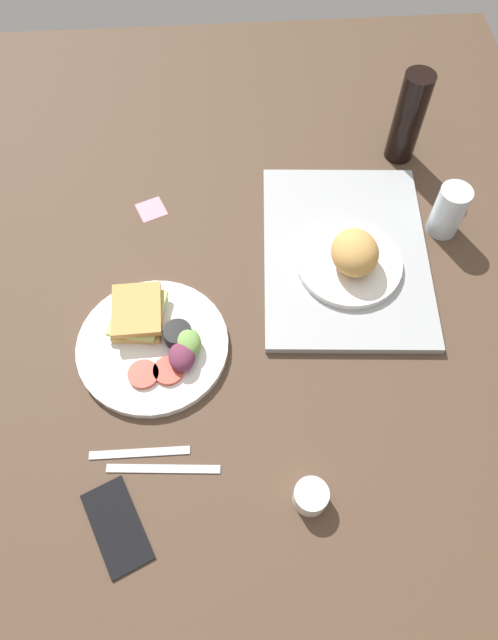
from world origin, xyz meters
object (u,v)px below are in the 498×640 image
object	(u,v)px
cell_phone	(117,526)
serving_tray	(345,253)
fork	(140,453)
drinking_glass	(449,211)
espresso_cup	(311,496)
plate_with_salad	(154,340)
bread_plate_near	(352,258)
soda_bottle	(409,118)
sticky_note	(151,209)
knife	(163,469)

from	to	relation	value
cell_phone	serving_tray	bearing A→B (deg)	114.82
fork	cell_phone	bearing A→B (deg)	-105.03
drinking_glass	espresso_cup	world-z (taller)	drinking_glass
serving_tray	plate_with_salad	distance (cm)	42.40
bread_plate_near	espresso_cup	world-z (taller)	bread_plate_near
soda_bottle	espresso_cup	size ratio (longest dim) A/B	3.77
bread_plate_near	plate_with_salad	world-z (taller)	bread_plate_near
espresso_cup	fork	size ratio (longest dim) A/B	0.33
bread_plate_near	plate_with_salad	xyz separation A→B (cm)	(14.09, -38.61, -2.86)
serving_tray	cell_phone	world-z (taller)	serving_tray
espresso_cup	sticky_note	size ratio (longest dim) A/B	1.00
fork	cell_phone	distance (cm)	12.14
plate_with_salad	bread_plate_near	bearing A→B (deg)	110.05
drinking_glass	sticky_note	world-z (taller)	drinking_glass
plate_with_salad	cell_phone	bearing A→B (deg)	-9.94
fork	knife	distance (cm)	5.00
plate_with_salad	drinking_glass	size ratio (longest dim) A/B	2.46
bread_plate_near	sticky_note	distance (cm)	44.52
espresso_cup	fork	bearing A→B (deg)	-109.12
bread_plate_near	knife	xyz separation A→B (cm)	(37.75, -37.02, -4.34)
bread_plate_near	knife	bearing A→B (deg)	-44.44
serving_tray	fork	xyz separation A→B (cm)	(38.63, -40.81, -0.55)
serving_tray	drinking_glass	world-z (taller)	drinking_glass
fork	cell_phone	size ratio (longest dim) A/B	1.18
plate_with_salad	sticky_note	world-z (taller)	plate_with_salad
espresso_cup	knife	world-z (taller)	espresso_cup
bread_plate_near	drinking_glass	size ratio (longest dim) A/B	1.84
drinking_glass	sticky_note	distance (cm)	62.15
drinking_glass	soda_bottle	size ratio (longest dim) A/B	0.54
serving_tray	cell_phone	distance (cm)	66.90
plate_with_salad	drinking_glass	bearing A→B (deg)	111.55
soda_bottle	plate_with_salad	bearing A→B (deg)	-50.23
plate_with_salad	fork	size ratio (longest dim) A/B	1.65
drinking_glass	knife	size ratio (longest dim) A/B	0.60
plate_with_salad	sticky_note	distance (cm)	33.18
drinking_glass	cell_phone	world-z (taller)	drinking_glass
knife	cell_phone	world-z (taller)	cell_phone
drinking_glass	espresso_cup	xyz separation A→B (cm)	(53.87, -34.47, -3.70)
fork	sticky_note	xyz separation A→B (cm)	(-53.77, 1.02, -0.19)
cell_phone	plate_with_salad	bearing A→B (deg)	146.09
drinking_glass	serving_tray	bearing A→B (deg)	-75.22
soda_bottle	fork	distance (cm)	88.41
plate_with_salad	espresso_cup	bearing A→B (deg)	39.89
bread_plate_near	espresso_cup	bearing A→B (deg)	-16.70
bread_plate_near	sticky_note	bearing A→B (deg)	-115.43
bread_plate_near	cell_phone	xyz separation A→B (cm)	(46.45, -44.28, -4.19)
serving_tray	bread_plate_near	world-z (taller)	bread_plate_near
sticky_note	cell_phone	bearing A→B (deg)	-3.74
knife	cell_phone	size ratio (longest dim) A/B	1.32
cell_phone	sticky_note	bearing A→B (deg)	152.29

